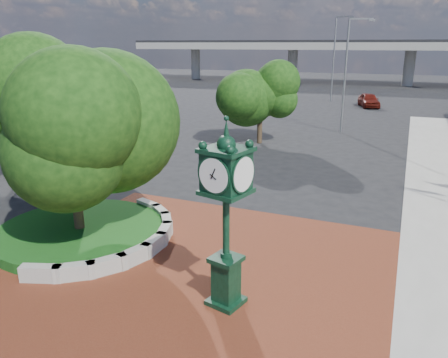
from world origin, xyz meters
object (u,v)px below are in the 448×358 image
Objects in this scene: post_clock at (226,209)px; street_lamp_near at (348,68)px; parked_car at (369,100)px; street_lamp_far at (336,53)px.

street_lamp_near is at bearing 91.41° from post_clock.
street_lamp_near is at bearing -109.23° from parked_car.
street_lamp_near reaches higher than post_clock.
parked_car is at bearing 88.54° from street_lamp_near.
street_lamp_near is (-0.65, 26.32, 2.29)m from post_clock.
post_clock is 0.59× the size of street_lamp_near.
post_clock is at bearing -107.46° from parked_car.
street_lamp_near is (-0.42, -16.34, 4.35)m from parked_car.
post_clock is 26.43m from street_lamp_near.
street_lamp_far is at bearing 101.96° from street_lamp_near.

